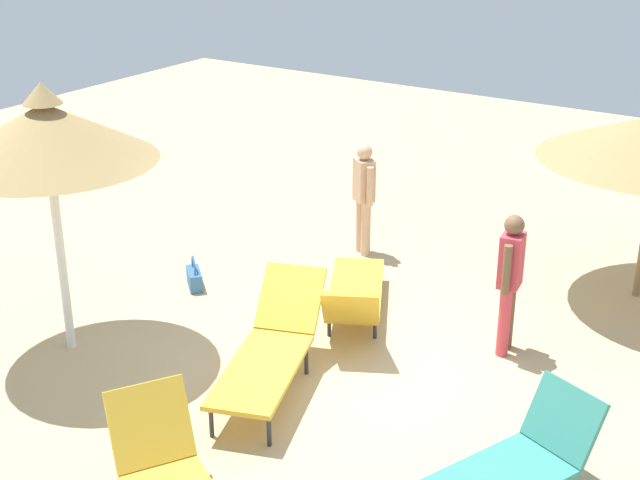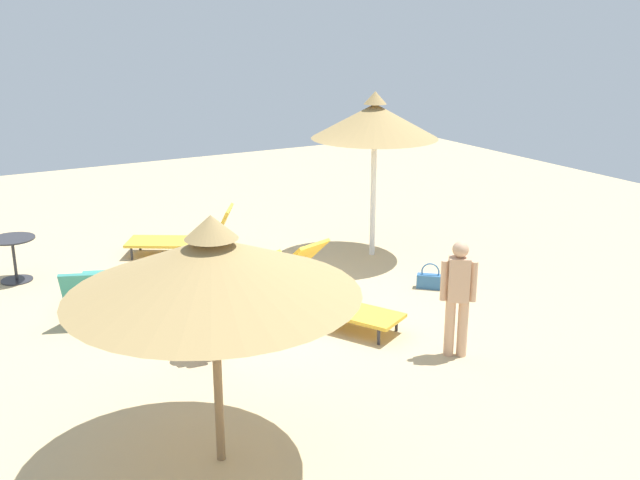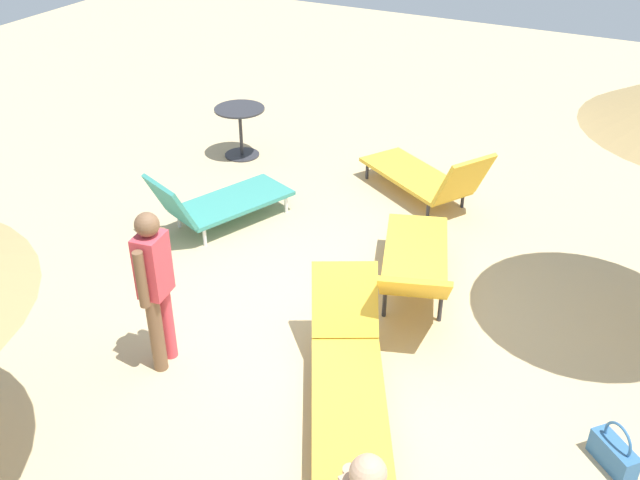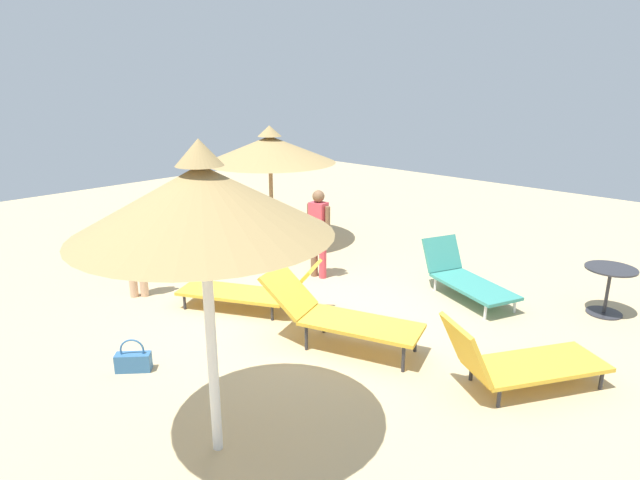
% 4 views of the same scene
% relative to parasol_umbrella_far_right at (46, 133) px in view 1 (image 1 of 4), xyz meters
% --- Properties ---
extents(ground, '(24.00, 24.00, 0.10)m').
position_rel_parasol_umbrella_far_right_xyz_m(ground, '(-1.38, 2.75, -2.47)').
color(ground, tan).
extents(parasol_umbrella_far_right, '(2.21, 2.21, 2.94)m').
position_rel_parasol_umbrella_far_right_xyz_m(parasol_umbrella_far_right, '(0.00, 0.00, 0.00)').
color(parasol_umbrella_far_right, white).
rests_on(parasol_umbrella_far_right, ground).
extents(lounge_chair_edge, '(2.21, 1.55, 0.83)m').
position_rel_parasol_umbrella_far_right_xyz_m(lounge_chair_edge, '(-2.23, 2.28, -2.09)').
color(lounge_chair_edge, gold).
rests_on(lounge_chair_edge, ground).
extents(lounge_chair_near_right, '(2.21, 1.30, 0.92)m').
position_rel_parasol_umbrella_far_right_xyz_m(lounge_chair_near_right, '(-0.54, 2.32, -1.97)').
color(lounge_chair_near_right, gold).
rests_on(lounge_chair_near_right, ground).
extents(lounge_chair_near_left, '(1.85, 1.27, 0.82)m').
position_rel_parasol_umbrella_far_right_xyz_m(lounge_chair_near_left, '(-0.17, 5.00, -2.09)').
color(lounge_chair_near_left, teal).
rests_on(lounge_chair_near_left, ground).
extents(person_standing_front, '(0.47, 0.26, 1.58)m').
position_rel_parasol_umbrella_far_right_xyz_m(person_standing_front, '(-2.49, 4.01, -1.53)').
color(person_standing_front, brown).
rests_on(person_standing_front, ground).
extents(person_standing_far_left, '(0.33, 0.39, 1.53)m').
position_rel_parasol_umbrella_far_right_xyz_m(person_standing_far_left, '(-4.00, 1.36, -1.57)').
color(person_standing_far_left, tan).
rests_on(person_standing_far_left, ground).
extents(handbag, '(0.40, 0.41, 0.42)m').
position_rel_parasol_umbrella_far_right_xyz_m(handbag, '(-1.90, 0.15, -2.29)').
color(handbag, '#336699').
rests_on(handbag, ground).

